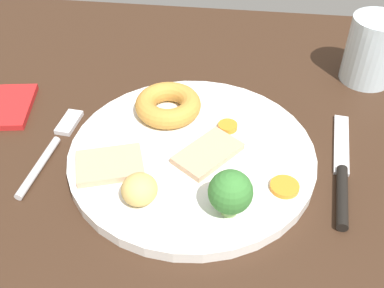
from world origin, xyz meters
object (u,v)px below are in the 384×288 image
at_px(roast_potato_left, 139,189).
at_px(carrot_coin_front, 226,126).
at_px(meat_slice_under, 208,153).
at_px(carrot_coin_back, 285,187).
at_px(broccoli_floret, 230,193).
at_px(dinner_plate, 192,155).
at_px(meat_slice_main, 110,165).
at_px(yorkshire_pudding, 168,105).
at_px(knife, 342,175).
at_px(fork, 52,147).
at_px(water_glass, 372,50).

bearing_deg(roast_potato_left, carrot_coin_front, 57.68).
height_order(meat_slice_under, carrot_coin_back, meat_slice_under).
relative_size(roast_potato_left, broccoli_floret, 0.74).
bearing_deg(meat_slice_under, carrot_coin_back, -25.03).
bearing_deg(dinner_plate, carrot_coin_back, -24.04).
relative_size(meat_slice_main, carrot_coin_back, 2.34).
relative_size(yorkshire_pudding, roast_potato_left, 2.15).
bearing_deg(yorkshire_pudding, knife, -19.88).
relative_size(yorkshire_pudding, carrot_coin_front, 3.50).
height_order(meat_slice_main, fork, meat_slice_main).
bearing_deg(meat_slice_under, fork, 179.24).
xyz_separation_m(yorkshire_pudding, carrot_coin_back, (0.14, -0.11, -0.01)).
bearing_deg(knife, broccoli_floret, 128.33).
bearing_deg(yorkshire_pudding, broccoli_floret, -60.26).
xyz_separation_m(meat_slice_main, water_glass, (0.31, 0.23, 0.03)).
bearing_deg(carrot_coin_front, fork, -166.52).
relative_size(yorkshire_pudding, fork, 0.53).
bearing_deg(roast_potato_left, broccoli_floret, -3.13).
bearing_deg(carrot_coin_back, knife, 29.50).
height_order(meat_slice_under, carrot_coin_front, meat_slice_under).
bearing_deg(broccoli_floret, knife, 32.14).
height_order(meat_slice_main, meat_slice_under, same).
distance_m(carrot_coin_back, fork, 0.27).
height_order(carrot_coin_front, fork, carrot_coin_front).
relative_size(meat_slice_main, carrot_coin_front, 3.08).
xyz_separation_m(meat_slice_under, broccoli_floret, (0.03, -0.08, 0.02)).
height_order(carrot_coin_front, knife, carrot_coin_front).
xyz_separation_m(meat_slice_main, knife, (0.25, 0.03, -0.01)).
relative_size(meat_slice_under, carrot_coin_front, 3.24).
xyz_separation_m(broccoli_floret, fork, (-0.21, 0.08, -0.04)).
bearing_deg(meat_slice_main, knife, 6.55).
bearing_deg(carrot_coin_front, roast_potato_left, -122.32).
relative_size(knife, water_glass, 2.01).
height_order(meat_slice_under, water_glass, water_glass).
xyz_separation_m(dinner_plate, water_glass, (0.22, 0.20, 0.04)).
xyz_separation_m(broccoli_floret, knife, (0.12, 0.08, -0.04)).
xyz_separation_m(carrot_coin_front, carrot_coin_back, (0.07, -0.09, -0.00)).
xyz_separation_m(meat_slice_under, knife, (0.15, -0.00, -0.01)).
relative_size(roast_potato_left, fork, 0.25).
bearing_deg(meat_slice_under, broccoli_floret, -69.58).
height_order(roast_potato_left, knife, roast_potato_left).
bearing_deg(dinner_plate, fork, -178.59).
height_order(carrot_coin_front, broccoli_floret, broccoli_floret).
relative_size(roast_potato_left, carrot_coin_front, 1.63).
bearing_deg(meat_slice_main, roast_potato_left, -44.19).
relative_size(carrot_coin_front, carrot_coin_back, 0.76).
distance_m(roast_potato_left, fork, 0.15).
relative_size(dinner_plate, water_glass, 3.04).
bearing_deg(fork, knife, -85.41).
bearing_deg(carrot_coin_front, yorkshire_pudding, 164.04).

